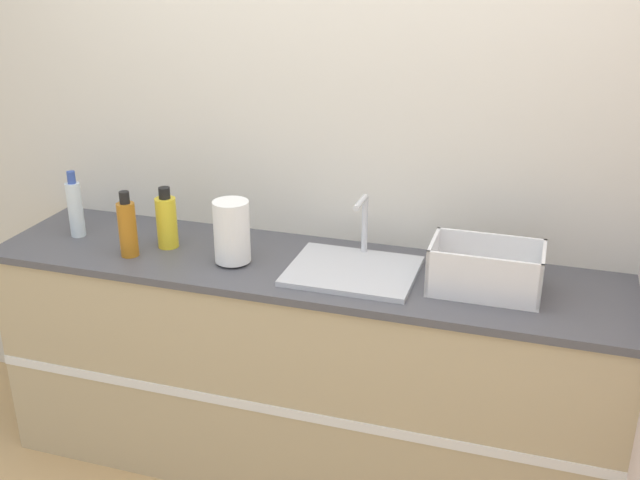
{
  "coord_description": "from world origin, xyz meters",
  "views": [
    {
      "loc": [
        0.85,
        -2.18,
        2.11
      ],
      "look_at": [
        0.08,
        0.25,
        1.06
      ],
      "focal_mm": 42.0,
      "sensor_mm": 36.0,
      "label": 1
    }
  ],
  "objects_px": {
    "paper_towel_roll": "(232,232)",
    "bottle_yellow": "(167,221)",
    "dish_rack": "(485,273)",
    "sink": "(353,268)",
    "bottle_amber": "(128,228)",
    "bottle_clear": "(75,208)"
  },
  "relations": [
    {
      "from": "dish_rack",
      "to": "bottle_clear",
      "type": "bearing_deg",
      "value": 179.56
    },
    {
      "from": "bottle_clear",
      "to": "paper_towel_roll",
      "type": "bearing_deg",
      "value": -4.78
    },
    {
      "from": "bottle_yellow",
      "to": "bottle_amber",
      "type": "distance_m",
      "value": 0.16
    },
    {
      "from": "sink",
      "to": "bottle_yellow",
      "type": "xyz_separation_m",
      "value": [
        -0.78,
        0.02,
        0.09
      ]
    },
    {
      "from": "bottle_amber",
      "to": "sink",
      "type": "bearing_deg",
      "value": 6.98
    },
    {
      "from": "paper_towel_roll",
      "to": "dish_rack",
      "type": "bearing_deg",
      "value": 2.91
    },
    {
      "from": "dish_rack",
      "to": "bottle_amber",
      "type": "distance_m",
      "value": 1.36
    },
    {
      "from": "paper_towel_roll",
      "to": "dish_rack",
      "type": "xyz_separation_m",
      "value": [
        0.94,
        0.05,
        -0.06
      ]
    },
    {
      "from": "bottle_clear",
      "to": "dish_rack",
      "type": "bearing_deg",
      "value": -0.44
    },
    {
      "from": "dish_rack",
      "to": "bottle_yellow",
      "type": "relative_size",
      "value": 1.55
    },
    {
      "from": "sink",
      "to": "dish_rack",
      "type": "distance_m",
      "value": 0.48
    },
    {
      "from": "paper_towel_roll",
      "to": "bottle_clear",
      "type": "bearing_deg",
      "value": 175.22
    },
    {
      "from": "paper_towel_roll",
      "to": "dish_rack",
      "type": "height_order",
      "value": "paper_towel_roll"
    },
    {
      "from": "sink",
      "to": "bottle_amber",
      "type": "relative_size",
      "value": 1.78
    },
    {
      "from": "paper_towel_roll",
      "to": "bottle_amber",
      "type": "distance_m",
      "value": 0.42
    },
    {
      "from": "paper_towel_roll",
      "to": "bottle_amber",
      "type": "height_order",
      "value": "bottle_amber"
    },
    {
      "from": "bottle_yellow",
      "to": "paper_towel_roll",
      "type": "bearing_deg",
      "value": -12.46
    },
    {
      "from": "sink",
      "to": "bottle_clear",
      "type": "height_order",
      "value": "bottle_clear"
    },
    {
      "from": "dish_rack",
      "to": "bottle_clear",
      "type": "xyz_separation_m",
      "value": [
        -1.67,
        0.01,
        0.06
      ]
    },
    {
      "from": "bottle_yellow",
      "to": "bottle_amber",
      "type": "xyz_separation_m",
      "value": [
        -0.1,
        -0.13,
        0.01
      ]
    },
    {
      "from": "dish_rack",
      "to": "bottle_amber",
      "type": "relative_size",
      "value": 1.47
    },
    {
      "from": "paper_towel_roll",
      "to": "bottle_yellow",
      "type": "bearing_deg",
      "value": 167.54
    }
  ]
}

